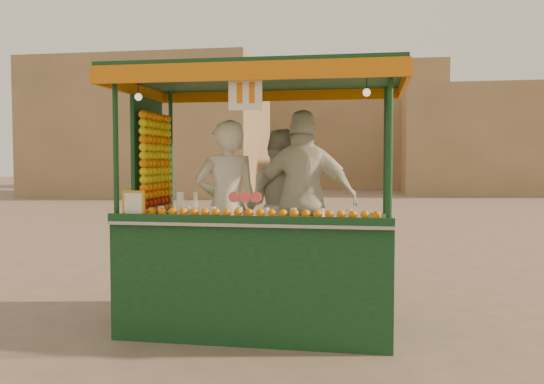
% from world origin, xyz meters
% --- Properties ---
extents(ground, '(90.00, 90.00, 0.00)m').
position_xyz_m(ground, '(0.00, 0.00, 0.00)').
color(ground, brown).
rests_on(ground, ground).
extents(building_left, '(10.00, 6.00, 6.00)m').
position_xyz_m(building_left, '(-9.00, 20.00, 3.00)').
color(building_left, '#A5805E').
rests_on(building_left, ground).
extents(building_right, '(9.00, 6.00, 5.00)m').
position_xyz_m(building_right, '(7.00, 24.00, 2.50)').
color(building_right, '#A5805E').
rests_on(building_right, ground).
extents(building_center, '(14.00, 7.00, 7.00)m').
position_xyz_m(building_center, '(-2.00, 30.00, 3.50)').
color(building_center, '#A5805E').
rests_on(building_center, ground).
extents(juice_cart, '(2.67, 1.73, 2.42)m').
position_xyz_m(juice_cart, '(-0.09, -0.03, 0.78)').
color(juice_cart, '#0D3218').
rests_on(juice_cart, ground).
extents(vendor_left, '(0.73, 0.61, 1.70)m').
position_xyz_m(vendor_left, '(-0.40, 0.15, 1.13)').
color(vendor_left, white).
rests_on(vendor_left, ground).
extents(vendor_middle, '(0.96, 0.86, 1.63)m').
position_xyz_m(vendor_middle, '(0.06, 0.65, 1.10)').
color(vendor_middle, beige).
rests_on(vendor_middle, ground).
extents(vendor_right, '(1.07, 0.45, 1.81)m').
position_xyz_m(vendor_right, '(0.34, 0.39, 1.19)').
color(vendor_right, silver).
rests_on(vendor_right, ground).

